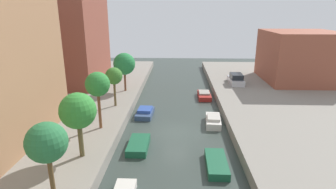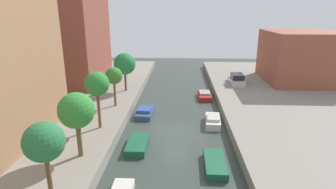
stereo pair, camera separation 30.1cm
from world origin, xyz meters
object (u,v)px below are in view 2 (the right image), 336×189
street_tree_1 (44,142)px  parked_car (237,80)px  moored_boat_left_2 (137,145)px  street_tree_5 (125,64)px  moored_boat_right_4 (205,95)px  street_tree_2 (76,111)px  moored_boat_left_3 (145,112)px  moored_boat_right_3 (213,121)px  street_tree_3 (97,85)px  moored_boat_right_2 (215,164)px  street_tree_4 (114,76)px  apartment_tower_far (62,16)px  low_block_right (301,57)px

street_tree_1 → parked_car: street_tree_1 is taller
parked_car → moored_boat_left_2: 21.37m
street_tree_5 → moored_boat_right_4: 11.19m
street_tree_2 → moored_boat_left_3: bearing=72.7°
street_tree_1 → moored_boat_left_3: 16.20m
street_tree_5 → street_tree_1: bearing=-90.0°
moored_boat_left_3 → moored_boat_right_3: bearing=-16.5°
street_tree_3 → street_tree_5: 11.95m
street_tree_1 → parked_car: 30.06m
street_tree_3 → moored_boat_right_2: 11.80m
street_tree_4 → moored_boat_right_3: 11.50m
moored_boat_left_3 → moored_boat_right_2: size_ratio=0.90×
street_tree_2 → moored_boat_right_3: 14.10m
street_tree_1 → moored_boat_left_2: 9.60m
apartment_tower_far → parked_car: apartment_tower_far is taller
low_block_right → parked_car: size_ratio=2.48×
street_tree_1 → street_tree_3: (-0.00, 9.69, 0.57)m
moored_boat_left_3 → moored_boat_right_2: 12.07m
low_block_right → moored_boat_right_3: (-14.24, -14.90, -4.20)m
street_tree_5 → parked_car: street_tree_5 is taller
street_tree_4 → moored_boat_right_4: size_ratio=1.19×
moored_boat_right_2 → moored_boat_left_2: bearing=156.5°
apartment_tower_far → moored_boat_right_3: bearing=-32.7°
parked_car → moored_boat_left_2: (-11.52, -17.94, -1.33)m
low_block_right → street_tree_2: bearing=-136.6°
moored_boat_left_2 → street_tree_3: bearing=153.2°
moored_boat_left_2 → moored_boat_right_2: moored_boat_left_2 is taller
moored_boat_left_3 → moored_boat_right_2: moored_boat_left_3 is taller
moored_boat_left_3 → street_tree_1: bearing=-102.2°
street_tree_3 → moored_boat_right_2: (9.82, -4.53, -4.72)m
parked_car → moored_boat_left_2: bearing=-122.7°
street_tree_3 → street_tree_4: bearing=90.0°
street_tree_2 → street_tree_1: bearing=-90.0°
street_tree_5 → moored_boat_right_2: (9.82, -16.47, -4.24)m
street_tree_3 → street_tree_4: (0.00, 6.00, -0.69)m
moored_boat_left_3 → moored_boat_left_2: bearing=-87.4°
street_tree_2 → parked_car: size_ratio=1.10×
street_tree_5 → street_tree_3: bearing=-90.0°
moored_boat_right_4 → street_tree_1: bearing=-115.2°
street_tree_3 → moored_boat_left_2: street_tree_3 is taller
moored_boat_right_4 → apartment_tower_far: bearing=168.9°
apartment_tower_far → low_block_right: size_ratio=1.75×
parked_car → moored_boat_right_4: parked_car is taller
street_tree_3 → moored_boat_right_3: street_tree_3 is taller
apartment_tower_far → street_tree_4: size_ratio=4.37×
street_tree_5 → parked_car: 16.00m
street_tree_2 → moored_boat_right_4: (10.38, 17.33, -4.10)m
street_tree_1 → moored_boat_left_2: size_ratio=1.35×
street_tree_1 → moored_boat_left_2: street_tree_1 is taller
street_tree_4 → apartment_tower_far: bearing=132.2°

